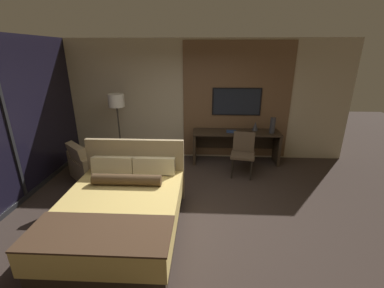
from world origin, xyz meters
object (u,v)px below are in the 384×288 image
object	(u,v)px
bed	(121,212)
floor_lamp	(117,106)
armchair_by_window	(93,165)
desk	(235,141)
book	(231,131)
vase_short	(255,126)
vase_tall	(272,125)
desk_chair	(243,150)
tv	(237,102)

from	to	relation	value
bed	floor_lamp	xyz separation A→B (m)	(-0.73, 2.36, 1.06)
armchair_by_window	floor_lamp	size ratio (longest dim) A/B	0.68
desk	book	distance (m)	0.29
book	vase_short	bearing A→B (deg)	16.14
armchair_by_window	vase_tall	distance (m)	4.01
desk	desk_chair	bearing A→B (deg)	-82.89
armchair_by_window	vase_short	world-z (taller)	vase_short
armchair_by_window	desk_chair	bearing A→B (deg)	-132.48
armchair_by_window	book	distance (m)	3.12
vase_short	armchair_by_window	bearing A→B (deg)	-163.39
tv	floor_lamp	bearing A→B (deg)	-168.64
floor_lamp	vase_tall	world-z (taller)	floor_lamp
desk	tv	xyz separation A→B (m)	(0.00, 0.23, 0.88)
desk_chair	vase_tall	bearing A→B (deg)	49.15
bed	vase_tall	distance (m)	3.79
desk_chair	book	distance (m)	0.67
desk_chair	floor_lamp	bearing A→B (deg)	-177.16
tv	book	world-z (taller)	tv
tv	vase_short	distance (m)	0.72
vase_tall	vase_short	world-z (taller)	vase_tall
desk_chair	vase_tall	distance (m)	0.99
desk	desk_chair	world-z (taller)	desk_chair
bed	vase_tall	size ratio (longest dim) A/B	5.85
desk_chair	floor_lamp	world-z (taller)	floor_lamp
bed	floor_lamp	size ratio (longest dim) A/B	1.27
desk	tv	bearing A→B (deg)	90.00
desk	armchair_by_window	world-z (taller)	armchair_by_window
desk	armchair_by_window	xyz separation A→B (m)	(-3.07, -0.96, -0.25)
bed	desk	xyz separation A→B (m)	(1.93, 2.66, 0.20)
vase_tall	floor_lamp	bearing A→B (deg)	-176.71
vase_short	book	bearing A→B (deg)	-163.86
bed	tv	size ratio (longest dim) A/B	1.85
floor_lamp	book	size ratio (longest dim) A/B	7.30
armchair_by_window	floor_lamp	distance (m)	1.35
floor_lamp	book	world-z (taller)	floor_lamp
armchair_by_window	floor_lamp	bearing A→B (deg)	-79.21
tv	bed	bearing A→B (deg)	-123.75
armchair_by_window	book	bearing A→B (deg)	-120.98
bed	vase_short	size ratio (longest dim) A/B	10.06
bed	vase_tall	xyz separation A→B (m)	(2.73, 2.56, 0.62)
floor_lamp	vase_tall	xyz separation A→B (m)	(3.46, 0.20, -0.44)
vase_tall	tv	bearing A→B (deg)	157.08
desk	floor_lamp	xyz separation A→B (m)	(-2.66, -0.30, 0.86)
floor_lamp	vase_short	distance (m)	3.18
desk_chair	vase_short	bearing A→B (deg)	74.78
vase_tall	book	bearing A→B (deg)	178.19
desk	book	world-z (taller)	book
armchair_by_window	bed	bearing A→B (deg)	165.95
desk	desk_chair	size ratio (longest dim) A/B	2.19
desk	vase_tall	world-z (taller)	vase_tall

